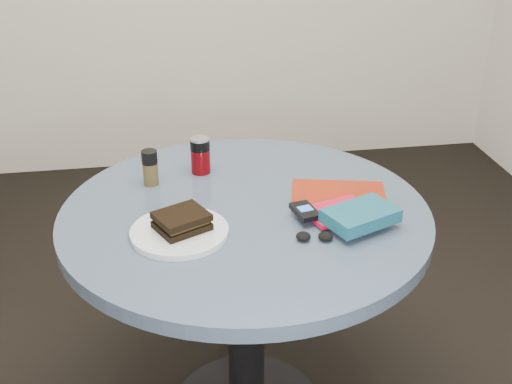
{
  "coord_description": "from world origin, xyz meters",
  "views": [
    {
      "loc": [
        -0.21,
        -1.5,
        1.58
      ],
      "look_at": [
        0.03,
        0.0,
        0.8
      ],
      "focal_mm": 45.0,
      "sensor_mm": 36.0,
      "label": 1
    }
  ],
  "objects": [
    {
      "name": "magazine",
      "position": [
        0.27,
        0.03,
        0.75
      ],
      "size": [
        0.3,
        0.25,
        0.0
      ],
      "primitive_type": "cube",
      "rotation": [
        0.0,
        0.0,
        -0.23
      ],
      "color": "maroon",
      "rests_on": "table"
    },
    {
      "name": "headphones",
      "position": [
        0.15,
        -0.18,
        0.76
      ],
      "size": [
        0.1,
        0.05,
        0.02
      ],
      "color": "black",
      "rests_on": "table"
    },
    {
      "name": "plate",
      "position": [
        -0.18,
        -0.11,
        0.76
      ],
      "size": [
        0.27,
        0.27,
        0.02
      ],
      "primitive_type": "cylinder",
      "rotation": [
        0.0,
        0.0,
        0.12
      ],
      "color": "silver",
      "rests_on": "table"
    },
    {
      "name": "mp3_player",
      "position": [
        0.15,
        -0.08,
        0.78
      ],
      "size": [
        0.07,
        0.1,
        0.02
      ],
      "color": "black",
      "rests_on": "red_book"
    },
    {
      "name": "sandwich",
      "position": [
        -0.17,
        -0.1,
        0.79
      ],
      "size": [
        0.16,
        0.15,
        0.04
      ],
      "color": "black",
      "rests_on": "plate"
    },
    {
      "name": "novel",
      "position": [
        0.28,
        -0.14,
        0.79
      ],
      "size": [
        0.21,
        0.18,
        0.03
      ],
      "primitive_type": "cube",
      "rotation": [
        0.0,
        0.0,
        0.4
      ],
      "color": "navy",
      "rests_on": "red_book"
    },
    {
      "name": "soda_can",
      "position": [
        -0.1,
        0.25,
        0.81
      ],
      "size": [
        0.06,
        0.06,
        0.11
      ],
      "color": "#62040A",
      "rests_on": "table"
    },
    {
      "name": "table",
      "position": [
        0.0,
        0.0,
        0.59
      ],
      "size": [
        1.0,
        1.0,
        0.75
      ],
      "color": "black",
      "rests_on": "ground"
    },
    {
      "name": "pepper_grinder",
      "position": [
        -0.25,
        0.2,
        0.8
      ],
      "size": [
        0.05,
        0.05,
        0.1
      ],
      "color": "#4A3F1F",
      "rests_on": "table"
    },
    {
      "name": "red_book",
      "position": [
        0.24,
        -0.07,
        0.76
      ],
      "size": [
        0.19,
        0.16,
        0.01
      ],
      "primitive_type": "cube",
      "rotation": [
        0.0,
        0.0,
        0.32
      ],
      "color": "red",
      "rests_on": "magazine"
    }
  ]
}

